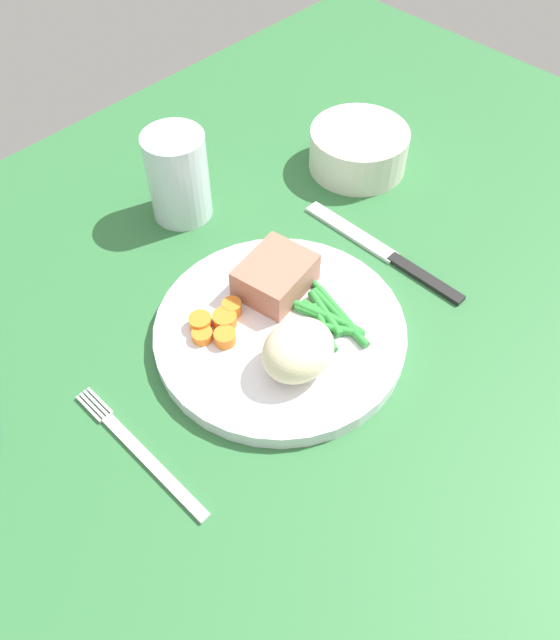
{
  "coord_description": "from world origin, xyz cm",
  "views": [
    {
      "loc": [
        -27.28,
        -24.72,
        51.06
      ],
      "look_at": [
        -0.52,
        1.47,
        4.6
      ],
      "focal_mm": 36.17,
      "sensor_mm": 36.0,
      "label": 1
    }
  ],
  "objects_px": {
    "knife": "(385,253)",
    "salad_bowl": "(359,147)",
    "dinner_plate": "(280,332)",
    "fork": "(141,452)",
    "water_glass": "(179,182)",
    "meat_portion": "(276,276)"
  },
  "relations": [
    {
      "from": "meat_portion",
      "to": "salad_bowl",
      "type": "xyz_separation_m",
      "value": [
        0.22,
        0.08,
        -0.0
      ]
    },
    {
      "from": "knife",
      "to": "salad_bowl",
      "type": "distance_m",
      "value": 0.15
    },
    {
      "from": "dinner_plate",
      "to": "salad_bowl",
      "type": "height_order",
      "value": "salad_bowl"
    },
    {
      "from": "fork",
      "to": "knife",
      "type": "height_order",
      "value": "knife"
    },
    {
      "from": "fork",
      "to": "water_glass",
      "type": "height_order",
      "value": "water_glass"
    },
    {
      "from": "fork",
      "to": "salad_bowl",
      "type": "distance_m",
      "value": 0.44
    },
    {
      "from": "water_glass",
      "to": "salad_bowl",
      "type": "bearing_deg",
      "value": -23.56
    },
    {
      "from": "knife",
      "to": "dinner_plate",
      "type": "bearing_deg",
      "value": 176.96
    },
    {
      "from": "meat_portion",
      "to": "salad_bowl",
      "type": "relative_size",
      "value": 0.61
    },
    {
      "from": "fork",
      "to": "water_glass",
      "type": "distance_m",
      "value": 0.3
    },
    {
      "from": "salad_bowl",
      "to": "fork",
      "type": "bearing_deg",
      "value": -164.25
    },
    {
      "from": "dinner_plate",
      "to": "fork",
      "type": "height_order",
      "value": "dinner_plate"
    },
    {
      "from": "dinner_plate",
      "to": "knife",
      "type": "bearing_deg",
      "value": -1.04
    },
    {
      "from": "dinner_plate",
      "to": "water_glass",
      "type": "bearing_deg",
      "value": 75.85
    },
    {
      "from": "fork",
      "to": "meat_portion",
      "type": "bearing_deg",
      "value": 14.85
    },
    {
      "from": "water_glass",
      "to": "salad_bowl",
      "type": "height_order",
      "value": "water_glass"
    },
    {
      "from": "meat_portion",
      "to": "salad_bowl",
      "type": "height_order",
      "value": "same"
    },
    {
      "from": "knife",
      "to": "water_glass",
      "type": "bearing_deg",
      "value": 115.25
    },
    {
      "from": "salad_bowl",
      "to": "water_glass",
      "type": "bearing_deg",
      "value": 156.44
    },
    {
      "from": "dinner_plate",
      "to": "meat_portion",
      "type": "relative_size",
      "value": 3.37
    },
    {
      "from": "meat_portion",
      "to": "water_glass",
      "type": "bearing_deg",
      "value": 83.43
    },
    {
      "from": "knife",
      "to": "salad_bowl",
      "type": "xyz_separation_m",
      "value": [
        0.09,
        0.12,
        0.03
      ]
    }
  ]
}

